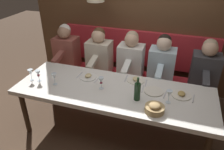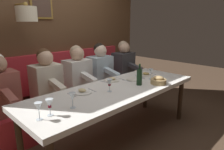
% 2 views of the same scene
% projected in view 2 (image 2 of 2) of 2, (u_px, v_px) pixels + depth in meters
% --- Properties ---
extents(ground_plane, '(12.00, 12.00, 0.00)m').
position_uv_depth(ground_plane, '(116.00, 138.00, 2.88)').
color(ground_plane, '#4C3828').
extents(dining_table, '(0.90, 2.56, 0.74)m').
position_uv_depth(dining_table, '(116.00, 93.00, 2.71)').
color(dining_table, silver).
rests_on(dining_table, ground_plane).
extents(banquette_bench, '(0.52, 2.76, 0.45)m').
position_uv_depth(banquette_bench, '(78.00, 106.00, 3.43)').
color(banquette_bench, red).
rests_on(banquette_bench, ground_plane).
extents(back_wall_panel, '(0.59, 3.96, 2.90)m').
position_uv_depth(back_wall_panel, '(55.00, 36.00, 3.53)').
color(back_wall_panel, brown).
rests_on(back_wall_panel, ground_plane).
extents(diner_nearest, '(0.60, 0.40, 0.79)m').
position_uv_depth(diner_nearest, '(124.00, 62.00, 4.06)').
color(diner_nearest, '#3D3D42').
rests_on(diner_nearest, banquette_bench).
extents(diner_near, '(0.60, 0.40, 0.79)m').
position_uv_depth(diner_near, '(100.00, 67.00, 3.63)').
color(diner_near, silver).
rests_on(diner_near, banquette_bench).
extents(diner_middle, '(0.60, 0.40, 0.79)m').
position_uv_depth(diner_middle, '(78.00, 72.00, 3.29)').
color(diner_middle, white).
rests_on(diner_middle, banquette_bench).
extents(diner_far, '(0.60, 0.40, 0.79)m').
position_uv_depth(diner_far, '(46.00, 78.00, 2.91)').
color(diner_far, beige).
rests_on(diner_far, banquette_bench).
extents(diner_farthest, '(0.60, 0.40, 0.79)m').
position_uv_depth(diner_farthest, '(0.00, 87.00, 2.49)').
color(diner_farthest, '#934C42').
rests_on(diner_farthest, banquette_bench).
extents(place_setting_0, '(0.24, 0.31, 0.05)m').
position_uv_depth(place_setting_0, '(112.00, 80.00, 3.05)').
color(place_setting_0, silver).
rests_on(place_setting_0, dining_table).
extents(place_setting_1, '(0.24, 0.31, 0.05)m').
position_uv_depth(place_setting_1, '(82.00, 92.00, 2.52)').
color(place_setting_1, white).
rests_on(place_setting_1, dining_table).
extents(place_setting_2, '(0.24, 0.32, 0.05)m').
position_uv_depth(place_setting_2, '(146.00, 74.00, 3.35)').
color(place_setting_2, silver).
rests_on(place_setting_2, dining_table).
extents(place_setting_3, '(0.24, 0.32, 0.01)m').
position_uv_depth(place_setting_3, '(134.00, 79.00, 3.11)').
color(place_setting_3, silver).
rests_on(place_setting_3, dining_table).
extents(wine_glass_0, '(0.07, 0.07, 0.16)m').
position_uv_depth(wine_glass_0, '(72.00, 97.00, 2.05)').
color(wine_glass_0, silver).
rests_on(wine_glass_0, dining_table).
extents(wine_glass_1, '(0.07, 0.07, 0.16)m').
position_uv_depth(wine_glass_1, '(39.00, 108.00, 1.80)').
color(wine_glass_1, silver).
rests_on(wine_glass_1, dining_table).
extents(wine_glass_2, '(0.07, 0.07, 0.16)m').
position_uv_depth(wine_glass_2, '(109.00, 83.00, 2.54)').
color(wine_glass_2, silver).
rests_on(wine_glass_2, dining_table).
extents(wine_glass_3, '(0.07, 0.07, 0.16)m').
position_uv_depth(wine_glass_3, '(151.00, 72.00, 3.10)').
color(wine_glass_3, silver).
rests_on(wine_glass_3, dining_table).
extents(wine_glass_4, '(0.07, 0.07, 0.16)m').
position_uv_depth(wine_glass_4, '(49.00, 104.00, 1.88)').
color(wine_glass_4, silver).
rests_on(wine_glass_4, dining_table).
extents(wine_bottle, '(0.08, 0.08, 0.30)m').
position_uv_depth(wine_bottle, '(139.00, 77.00, 2.81)').
color(wine_bottle, '#19381E').
rests_on(wine_bottle, dining_table).
extents(bread_bowl, '(0.22, 0.22, 0.12)m').
position_uv_depth(bread_bowl, '(158.00, 81.00, 2.88)').
color(bread_bowl, tan).
rests_on(bread_bowl, dining_table).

